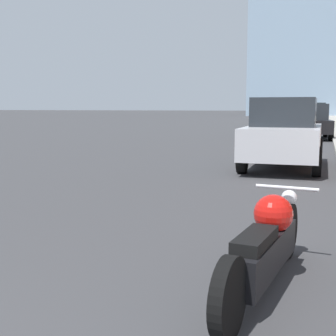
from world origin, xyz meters
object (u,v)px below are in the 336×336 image
motorcycle (266,245)px  parked_car_black (309,122)px  parked_car_silver (284,134)px  parked_car_yellow (315,114)px  parked_car_green (314,115)px

motorcycle → parked_car_black: 20.07m
parked_car_silver → parked_car_yellow: (0.06, 35.78, -0.04)m
parked_car_black → motorcycle: bearing=-94.1°
parked_car_green → parked_car_silver: bearing=-91.2°
motorcycle → parked_car_silver: parked_car_silver is taller
parked_car_green → parked_car_yellow: bearing=89.9°
parked_car_green → parked_car_yellow: parked_car_green is taller
parked_car_silver → parked_car_green: parked_car_green is taller
parked_car_silver → parked_car_yellow: size_ratio=0.95×
parked_car_green → parked_car_yellow: size_ratio=1.05×
parked_car_yellow → parked_car_black: bearing=-84.0°
parked_car_silver → parked_car_yellow: parked_car_silver is taller
parked_car_black → parked_car_yellow: (-0.20, 23.88, -0.00)m
parked_car_silver → parked_car_green: 25.22m
parked_car_silver → parked_car_black: 11.91m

